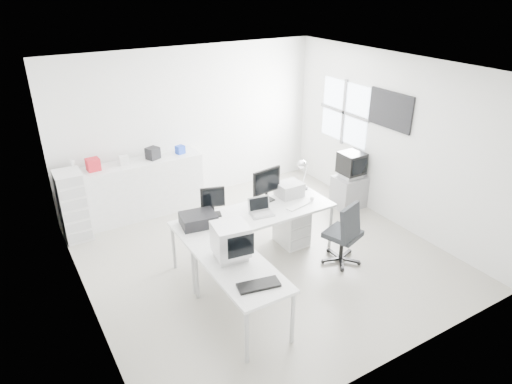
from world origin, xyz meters
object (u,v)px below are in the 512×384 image
main_desk (255,235)px  filing_cabinet (73,206)px  drawer_pedestal (292,226)px  sideboard (145,188)px  lcd_monitor_large (267,185)px  crt_monitor (231,240)px  inkjet_printer (198,220)px  lcd_monitor_small (213,202)px  side_desk (241,294)px  laptop (262,208)px  crt_tv (351,165)px  office_chair (343,231)px  laser_printer (289,189)px  tv_cabinet (349,192)px

main_desk → filing_cabinet: bearing=137.8°
drawer_pedestal → sideboard: bearing=127.5°
lcd_monitor_large → crt_monitor: 1.63m
main_desk → crt_monitor: bearing=-135.0°
inkjet_printer → lcd_monitor_small: 0.36m
side_desk → lcd_monitor_large: (1.20, 1.35, 0.64)m
laptop → crt_tv: 2.37m
inkjet_printer → laptop: size_ratio=1.43×
drawer_pedestal → crt_tv: bearing=17.2°
lcd_monitor_large → office_chair: 1.31m
inkjet_printer → laser_printer: 1.60m
laser_printer → sideboard: sideboard is taller
side_desk → laser_printer: (1.60, 1.32, 0.48)m
inkjet_printer → sideboard: (-0.09, 2.09, -0.33)m
side_desk → laptop: bearing=48.0°
main_desk → laptop: 0.50m
inkjet_printer → filing_cabinet: bearing=133.6°
lcd_monitor_large → filing_cabinet: lcd_monitor_large is taller
drawer_pedestal → lcd_monitor_large: 0.82m
lcd_monitor_small → crt_monitor: 1.14m
crt_monitor → office_chair: (1.88, 0.09, -0.49)m
crt_monitor → tv_cabinet: 3.54m
side_desk → laser_printer: size_ratio=3.69×
sideboard → lcd_monitor_small: bearing=-78.7°
crt_monitor → drawer_pedestal: bearing=38.4°
crt_tv → filing_cabinet: (-4.50, 1.42, -0.24)m
drawer_pedestal → office_chair: 0.90m
filing_cabinet → tv_cabinet: bearing=-17.5°
main_desk → lcd_monitor_small: size_ratio=5.52×
tv_cabinet → crt_tv: bearing=0.0°
lcd_monitor_small → laptop: bearing=-13.1°
side_desk → laptop: (0.90, 1.00, 0.48)m
lcd_monitor_small → laptop: size_ratio=1.31×
inkjet_printer → lcd_monitor_large: 1.22m
sideboard → main_desk: bearing=-66.8°
laptop → inkjet_printer: bearing=176.6°
inkjet_printer → sideboard: sideboard is taller
sideboard → office_chair: bearing=-56.3°
drawer_pedestal → inkjet_printer: (-1.55, 0.05, 0.53)m
laptop → sideboard: (-0.99, 2.29, -0.35)m
filing_cabinet → inkjet_printer: bearing=-54.7°
side_desk → inkjet_printer: bearing=90.0°
office_chair → tv_cabinet: size_ratio=1.75×
laser_printer → tv_cabinet: size_ratio=0.64×
crt_monitor → office_chair: size_ratio=0.50×
main_desk → laser_printer: 0.92m
inkjet_printer → tv_cabinet: 3.25m
crt_tv → filing_cabinet: bearing=162.5°
crt_monitor → laser_printer: bearing=42.0°
lcd_monitor_large → inkjet_printer: bearing=178.7°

